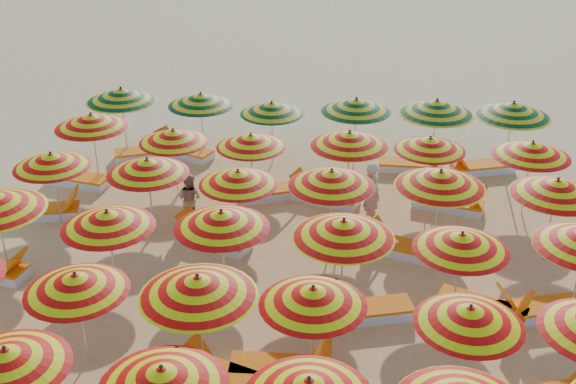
% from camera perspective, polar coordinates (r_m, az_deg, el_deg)
% --- Properties ---
extents(ground, '(120.00, 120.00, 0.00)m').
position_cam_1_polar(ground, '(15.48, -0.24, -6.12)').
color(ground, '#E8B767').
rests_on(ground, ground).
extents(umbrella_1, '(1.90, 1.90, 1.92)m').
position_cam_1_polar(umbrella_1, '(11.27, -21.37, -12.16)').
color(umbrella_1, silver).
rests_on(umbrella_1, ground).
extents(umbrella_2, '(2.06, 2.06, 1.96)m').
position_cam_1_polar(umbrella_2, '(10.33, -9.92, -14.28)').
color(umbrella_2, silver).
rests_on(umbrella_2, ground).
extents(umbrella_7, '(1.91, 1.91, 1.88)m').
position_cam_1_polar(umbrella_7, '(12.62, -16.42, -6.91)').
color(umbrella_7, silver).
rests_on(umbrella_7, ground).
extents(umbrella_8, '(2.58, 2.58, 2.09)m').
position_cam_1_polar(umbrella_8, '(11.80, -7.14, -7.42)').
color(umbrella_8, silver).
rests_on(umbrella_8, ground).
extents(umbrella_9, '(2.32, 2.32, 1.89)m').
position_cam_1_polar(umbrella_9, '(11.79, 1.99, -8.24)').
color(umbrella_9, silver).
rests_on(umbrella_9, ground).
extents(umbrella_10, '(1.95, 1.95, 1.86)m').
position_cam_1_polar(umbrella_10, '(11.76, 14.16, -9.46)').
color(umbrella_10, silver).
rests_on(umbrella_10, ground).
extents(umbrella_13, '(2.33, 2.33, 1.94)m').
position_cam_1_polar(umbrella_13, '(14.29, -14.07, -2.10)').
color(umbrella_13, silver).
rests_on(umbrella_13, ground).
extents(umbrella_14, '(2.38, 2.38, 1.97)m').
position_cam_1_polar(umbrella_14, '(13.84, -5.27, -2.19)').
color(umbrella_14, silver).
rests_on(umbrella_14, ground).
extents(umbrella_15, '(2.33, 2.33, 2.05)m').
position_cam_1_polar(umbrella_15, '(13.38, 4.42, -2.93)').
color(umbrella_15, silver).
rests_on(umbrella_15, ground).
extents(umbrella_16, '(2.17, 2.17, 1.89)m').
position_cam_1_polar(umbrella_16, '(13.60, 13.55, -3.83)').
color(umbrella_16, silver).
rests_on(umbrella_16, ground).
extents(umbrella_18, '(2.26, 2.26, 1.87)m').
position_cam_1_polar(umbrella_18, '(17.29, -18.19, 2.39)').
color(umbrella_18, silver).
rests_on(umbrella_18, ground).
extents(umbrella_19, '(1.95, 1.95, 1.95)m').
position_cam_1_polar(umbrella_19, '(16.27, -11.04, 1.99)').
color(umbrella_19, silver).
rests_on(umbrella_19, ground).
extents(umbrella_20, '(2.15, 2.15, 1.85)m').
position_cam_1_polar(umbrella_20, '(15.70, -3.96, 1.14)').
color(umbrella_20, silver).
rests_on(umbrella_20, ground).
extents(umbrella_21, '(2.13, 2.13, 2.00)m').
position_cam_1_polar(umbrella_21, '(15.37, 3.47, 1.10)').
color(umbrella_21, silver).
rests_on(umbrella_21, ground).
extents(umbrella_22, '(2.03, 2.03, 2.06)m').
position_cam_1_polar(umbrella_22, '(15.52, 11.95, 1.01)').
color(umbrella_22, silver).
rests_on(umbrella_22, ground).
extents(umbrella_23, '(2.12, 2.12, 2.01)m').
position_cam_1_polar(umbrella_23, '(15.92, 20.47, 0.33)').
color(umbrella_23, silver).
rests_on(umbrella_23, ground).
extents(umbrella_24, '(2.38, 2.38, 2.01)m').
position_cam_1_polar(umbrella_24, '(19.01, -15.27, 5.44)').
color(umbrella_24, silver).
rests_on(umbrella_24, ground).
extents(umbrella_25, '(1.89, 1.89, 1.84)m').
position_cam_1_polar(umbrella_25, '(18.04, -9.04, 4.38)').
color(umbrella_25, silver).
rests_on(umbrella_25, ground).
extents(umbrella_26, '(2.12, 2.12, 1.82)m').
position_cam_1_polar(umbrella_26, '(17.60, -2.95, 4.06)').
color(umbrella_26, silver).
rests_on(umbrella_26, ground).
extents(umbrella_27, '(2.51, 2.51, 2.02)m').
position_cam_1_polar(umbrella_27, '(17.29, 4.88, 4.19)').
color(umbrella_27, silver).
rests_on(umbrella_27, ground).
extents(umbrella_28, '(1.95, 1.95, 1.84)m').
position_cam_1_polar(umbrella_28, '(17.70, 11.16, 3.74)').
color(umbrella_28, silver).
rests_on(umbrella_28, ground).
extents(umbrella_29, '(1.95, 1.95, 1.93)m').
position_cam_1_polar(umbrella_29, '(17.81, 18.72, 3.21)').
color(umbrella_29, silver).
rests_on(umbrella_29, ground).
extents(umbrella_30, '(2.15, 2.15, 2.08)m').
position_cam_1_polar(umbrella_30, '(20.54, -13.04, 7.48)').
color(umbrella_30, silver).
rests_on(umbrella_30, ground).
extents(umbrella_31, '(2.41, 2.41, 1.94)m').
position_cam_1_polar(umbrella_31, '(20.15, -6.90, 7.26)').
color(umbrella_31, silver).
rests_on(umbrella_31, ground).
extents(umbrella_32, '(2.20, 2.20, 1.84)m').
position_cam_1_polar(umbrella_32, '(19.64, -1.28, 6.64)').
color(umbrella_32, silver).
rests_on(umbrella_32, ground).
extents(umbrella_33, '(1.95, 1.95, 2.02)m').
position_cam_1_polar(umbrella_33, '(19.47, 5.41, 6.83)').
color(umbrella_33, silver).
rests_on(umbrella_33, ground).
extents(umbrella_34, '(2.01, 2.01, 2.13)m').
position_cam_1_polar(umbrella_34, '(19.37, 11.66, 6.58)').
color(umbrella_34, silver).
rests_on(umbrella_34, ground).
extents(umbrella_35, '(2.66, 2.66, 2.12)m').
position_cam_1_polar(umbrella_35, '(19.72, 17.35, 6.24)').
color(umbrella_35, silver).
rests_on(umbrella_35, ground).
extents(lounger_5, '(1.83, 1.11, 0.69)m').
position_cam_1_polar(lounger_5, '(12.56, -4.64, -14.55)').
color(lounger_5, white).
rests_on(lounger_5, ground).
extents(lounger_6, '(1.76, 0.67, 0.69)m').
position_cam_1_polar(lounger_6, '(12.72, -0.46, -13.79)').
color(lounger_6, white).
rests_on(lounger_6, ground).
extents(lounger_9, '(1.83, 1.08, 0.69)m').
position_cam_1_polar(lounger_9, '(14.09, 6.19, -9.31)').
color(lounger_9, white).
rests_on(lounger_9, ground).
extents(lounger_10, '(1.82, 1.19, 0.69)m').
position_cam_1_polar(lounger_10, '(14.58, 15.22, -8.86)').
color(lounger_10, white).
rests_on(lounger_10, ground).
extents(lounger_11, '(1.83, 1.06, 0.69)m').
position_cam_1_polar(lounger_11, '(14.86, 19.22, -8.75)').
color(lounger_11, white).
rests_on(lounger_11, ground).
extents(lounger_12, '(1.82, 1.03, 0.69)m').
position_cam_1_polar(lounger_12, '(18.34, -18.63, -1.45)').
color(lounger_12, white).
rests_on(lounger_12, ground).
extents(lounger_13, '(1.83, 1.14, 0.69)m').
position_cam_1_polar(lounger_13, '(16.35, -5.98, -3.68)').
color(lounger_13, white).
rests_on(lounger_13, ground).
extents(lounger_14, '(1.83, 1.08, 0.69)m').
position_cam_1_polar(lounger_14, '(16.11, 9.31, -4.43)').
color(lounger_14, white).
rests_on(lounger_14, ground).
extents(lounger_15, '(1.81, 0.89, 0.69)m').
position_cam_1_polar(lounger_15, '(19.78, -16.42, 1.02)').
color(lounger_15, white).
rests_on(lounger_15, ground).
extents(lounger_16, '(1.82, 1.24, 0.69)m').
position_cam_1_polar(lounger_16, '(18.32, -1.17, 0.04)').
color(lounger_16, white).
rests_on(lounger_16, ground).
extents(lounger_17, '(1.83, 1.10, 0.69)m').
position_cam_1_polar(lounger_17, '(18.11, 2.82, -0.32)').
color(lounger_17, white).
rests_on(lounger_17, ground).
extents(lounger_18, '(1.82, 0.98, 0.69)m').
position_cam_1_polar(lounger_18, '(18.18, 12.66, -0.89)').
color(lounger_18, white).
rests_on(lounger_18, ground).
extents(lounger_19, '(1.82, 1.19, 0.69)m').
position_cam_1_polar(lounger_19, '(20.89, -11.08, 3.07)').
color(lounger_19, white).
rests_on(lounger_19, ground).
extents(lounger_20, '(1.82, 1.21, 0.69)m').
position_cam_1_polar(lounger_20, '(20.84, -8.28, 3.24)').
color(lounger_20, white).
rests_on(lounger_20, ground).
extents(lounger_21, '(1.73, 0.59, 0.69)m').
position_cam_1_polar(lounger_21, '(20.03, 9.77, 2.11)').
color(lounger_21, white).
rests_on(lounger_21, ground).
extents(lounger_22, '(1.83, 1.11, 0.69)m').
position_cam_1_polar(lounger_22, '(20.33, 15.02, 1.92)').
color(lounger_22, white).
rests_on(lounger_22, ground).
extents(beachgoer_b, '(0.74, 0.65, 1.26)m').
position_cam_1_polar(beachgoer_b, '(17.09, -7.78, -0.52)').
color(beachgoer_b, tan).
rests_on(beachgoer_b, ground).
extents(beachgoer_a, '(0.60, 0.66, 1.51)m').
position_cam_1_polar(beachgoer_a, '(16.99, 6.64, -0.14)').
color(beachgoer_a, tan).
rests_on(beachgoer_a, ground).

